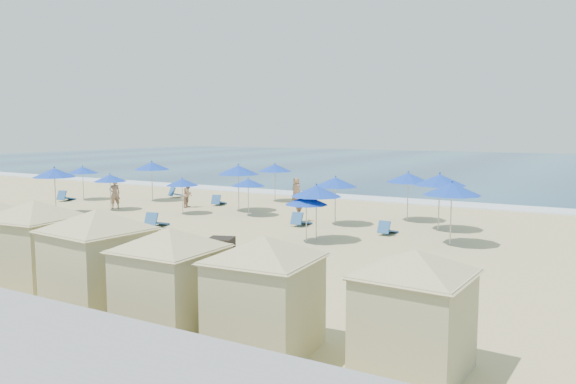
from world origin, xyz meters
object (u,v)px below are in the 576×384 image
at_px(umbrella_5, 238,170).
at_px(umbrella_9, 408,178).
at_px(cabana_5, 265,279).
at_px(umbrella_6, 182,182).
at_px(umbrella_11, 452,189).
at_px(cabana_6, 414,295).
at_px(umbrella_13, 306,200).
at_px(umbrella_8, 336,182).
at_px(umbrella_2, 152,166).
at_px(beachgoer_2, 299,206).
at_px(cabana_4, 170,267).
at_px(cabana_3, 98,248).
at_px(beachgoer_1, 188,194).
at_px(trash_bin, 221,250).
at_px(umbrella_0, 83,170).
at_px(umbrella_7, 248,182).
at_px(umbrella_4, 275,168).
at_px(beachgoer_0, 115,194).
at_px(cabana_2, 36,234).
at_px(beachgoer_3, 296,189).
at_px(umbrella_12, 316,191).
at_px(umbrella_3, 54,173).
at_px(umbrella_10, 440,180).
at_px(umbrella_1, 110,178).

xyz_separation_m(umbrella_5, umbrella_9, (9.46, 1.50, -0.13)).
bearing_deg(cabana_5, umbrella_5, 126.78).
distance_m(umbrella_6, umbrella_11, 15.00).
relative_size(cabana_5, cabana_6, 1.02).
bearing_deg(umbrella_11, umbrella_13, -155.12).
height_order(cabana_6, umbrella_8, cabana_6).
distance_m(umbrella_2, beachgoer_2, 12.62).
distance_m(cabana_4, cabana_5, 2.44).
relative_size(cabana_3, beachgoer_1, 2.99).
bearing_deg(umbrella_5, cabana_5, -53.22).
relative_size(trash_bin, cabana_5, 0.20).
height_order(cabana_6, umbrella_5, umbrella_5).
height_order(umbrella_5, beachgoer_1, umbrella_5).
relative_size(cabana_3, umbrella_8, 1.92).
bearing_deg(beachgoer_1, umbrella_0, 79.46).
height_order(umbrella_2, beachgoer_2, umbrella_2).
height_order(umbrella_6, umbrella_7, umbrella_7).
distance_m(umbrella_4, beachgoer_2, 8.21).
height_order(umbrella_13, beachgoer_0, umbrella_13).
distance_m(cabana_4, umbrella_6, 18.45).
xyz_separation_m(cabana_4, beachgoer_1, (-13.26, 16.27, -0.78)).
bearing_deg(umbrella_4, trash_bin, -65.09).
distance_m(cabana_6, umbrella_6, 21.90).
bearing_deg(umbrella_2, umbrella_7, -13.10).
height_order(cabana_2, beachgoer_3, cabana_2).
distance_m(umbrella_6, umbrella_7, 3.75).
bearing_deg(umbrella_7, umbrella_12, -33.91).
height_order(trash_bin, beachgoer_0, beachgoer_0).
relative_size(cabana_2, umbrella_5, 1.70).
bearing_deg(beachgoer_0, cabana_2, 65.72).
height_order(cabana_2, umbrella_12, cabana_2).
height_order(umbrella_0, umbrella_9, umbrella_9).
bearing_deg(umbrella_7, umbrella_3, -153.20).
height_order(umbrella_8, beachgoer_0, umbrella_8).
xyz_separation_m(umbrella_10, umbrella_11, (1.32, -3.06, -0.06)).
relative_size(trash_bin, umbrella_1, 0.40).
bearing_deg(umbrella_4, cabana_2, -77.83).
distance_m(cabana_2, umbrella_0, 21.73).
height_order(umbrella_11, beachgoer_3, umbrella_11).
bearing_deg(cabana_5, umbrella_12, 112.01).
bearing_deg(umbrella_6, beachgoer_2, 8.11).
distance_m(umbrella_2, umbrella_10, 19.16).
height_order(trash_bin, umbrella_5, umbrella_5).
relative_size(umbrella_10, beachgoer_3, 1.75).
height_order(umbrella_9, beachgoer_1, umbrella_9).
xyz_separation_m(beachgoer_1, beachgoer_3, (4.21, 5.69, -0.00)).
distance_m(cabana_5, beachgoer_3, 24.60).
bearing_deg(trash_bin, umbrella_12, 56.28).
bearing_deg(umbrella_5, cabana_2, -75.95).
height_order(umbrella_9, beachgoer_0, umbrella_9).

